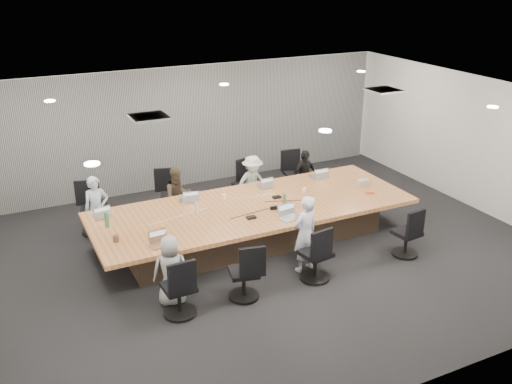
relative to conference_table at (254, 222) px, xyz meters
name	(u,v)px	position (x,y,z in m)	size (l,w,h in m)	color
floor	(266,252)	(0.00, -0.50, -0.40)	(10.00, 8.00, 0.00)	black
ceiling	(267,102)	(0.00, -0.50, 2.40)	(10.00, 8.00, 0.00)	white
wall_back	(188,126)	(0.00, 3.50, 1.00)	(10.00, 2.80, 0.00)	silver
wall_front	(422,292)	(0.00, -4.50, 1.00)	(10.00, 2.80, 0.00)	silver
wall_right	(478,144)	(5.00, -0.50, 1.00)	(8.00, 2.80, 0.00)	silver
curtain	(189,127)	(0.00, 3.42, 1.00)	(9.80, 0.04, 2.80)	gray
conference_table	(254,222)	(0.00, 0.00, 0.00)	(6.00, 2.20, 0.74)	#4A3729
chair_0	(94,213)	(-2.62, 1.70, 0.03)	(0.58, 0.58, 0.85)	black
chair_1	(173,199)	(-1.02, 1.70, 0.03)	(0.58, 0.58, 0.86)	black
chair_2	(246,188)	(0.62, 1.70, -0.02)	(0.52, 0.52, 0.77)	black
chair_3	(296,177)	(1.89, 1.70, 0.02)	(0.57, 0.57, 0.84)	black
chair_4	(179,292)	(-2.06, -1.70, -0.01)	(0.53, 0.53, 0.79)	black
chair_5	(244,276)	(-0.99, -1.70, -0.02)	(0.51, 0.51, 0.76)	black
chair_6	(315,258)	(0.32, -1.70, 0.00)	(0.54, 0.54, 0.80)	black
chair_7	(406,237)	(2.23, -1.70, -0.03)	(0.50, 0.50, 0.74)	black
person_0	(97,209)	(-2.62, 1.35, 0.24)	(0.47, 0.31, 1.28)	#AABECA
laptop_0	(103,215)	(-2.62, 0.80, 0.35)	(0.31, 0.21, 0.02)	#B2B2B7
person_1	(178,197)	(-1.02, 1.35, 0.21)	(0.59, 0.46, 1.21)	#473B2C
laptop_1	(187,200)	(-1.02, 0.80, 0.35)	(0.31, 0.21, 0.02)	#B2B2B7
person_2	(252,183)	(0.62, 1.35, 0.21)	(0.79, 0.45, 1.22)	#B5C7B6
laptop_2	(264,186)	(0.62, 0.80, 0.35)	(0.29, 0.20, 0.02)	#B2B2B7
person_3	(304,176)	(1.89, 1.35, 0.18)	(0.68, 0.28, 1.16)	black
laptop_3	(317,176)	(1.89, 0.80, 0.35)	(0.33, 0.23, 0.02)	#B2B2B7
person_4	(171,270)	(-2.06, -1.35, 0.17)	(0.56, 0.37, 1.15)	#959595
laptop_4	(159,245)	(-2.06, -0.80, 0.35)	(0.30, 0.21, 0.02)	#8C6647
person_6	(305,234)	(0.32, -1.35, 0.28)	(0.50, 0.33, 1.37)	silver
laptop_6	(289,218)	(0.32, -0.80, 0.35)	(0.35, 0.24, 0.02)	#B2B2B7
bottle_green_left	(107,220)	(-2.65, 0.28, 0.47)	(0.07, 0.07, 0.26)	#3A793E
bottle_green_right	(284,200)	(0.51, -0.25, 0.46)	(0.07, 0.07, 0.24)	#3A793E
bottle_clear	(197,207)	(-1.05, 0.19, 0.44)	(0.06, 0.06, 0.19)	silver
cup_white_far	(224,197)	(-0.37, 0.53, 0.39)	(0.08, 0.08, 0.10)	white
cup_white_near	(304,190)	(1.18, 0.16, 0.38)	(0.07, 0.07, 0.09)	white
mug_brown	(116,238)	(-2.65, -0.35, 0.40)	(0.09, 0.09, 0.11)	brown
mic_left	(251,217)	(-0.28, -0.49, 0.36)	(0.17, 0.11, 0.03)	black
mic_right	(277,197)	(0.56, 0.14, 0.35)	(0.15, 0.10, 0.03)	black
stapler	(275,208)	(0.28, -0.33, 0.37)	(0.18, 0.04, 0.07)	black
canvas_bag	(363,183)	(2.44, -0.04, 0.40)	(0.24, 0.15, 0.13)	#BBAE8D
snack_packet	(370,192)	(2.32, -0.44, 0.36)	(0.16, 0.11, 0.04)	#DA481F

